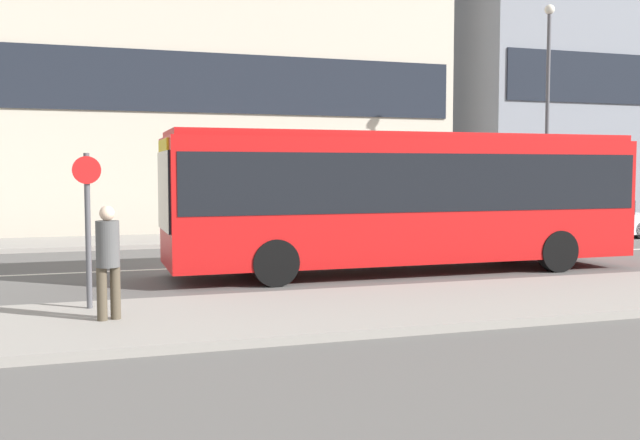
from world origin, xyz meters
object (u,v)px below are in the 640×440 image
(city_bus, at_px, (404,193))
(street_lamp, at_px, (548,96))
(bus_stop_sign, at_px, (88,218))
(parked_car_0, at_px, (595,220))
(pedestrian_near_stop, at_px, (108,255))

(city_bus, height_order, street_lamp, street_lamp)
(bus_stop_sign, relative_size, street_lamp, 0.30)
(bus_stop_sign, xyz_separation_m, street_lamp, (16.00, 10.53, 3.43))
(city_bus, relative_size, parked_car_0, 2.71)
(parked_car_0, bearing_deg, street_lamp, 107.59)
(pedestrian_near_stop, height_order, street_lamp, street_lamp)
(parked_car_0, height_order, bus_stop_sign, bus_stop_sign)
(city_bus, bearing_deg, parked_car_0, 28.36)
(parked_car_0, bearing_deg, pedestrian_near_stop, -149.70)
(bus_stop_sign, height_order, street_lamp, street_lamp)
(street_lamp, bearing_deg, city_bus, -140.63)
(pedestrian_near_stop, height_order, bus_stop_sign, bus_stop_sign)
(parked_car_0, relative_size, pedestrian_near_stop, 2.37)
(pedestrian_near_stop, relative_size, street_lamp, 0.21)
(city_bus, xyz_separation_m, bus_stop_sign, (-6.88, -3.05, -0.23))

